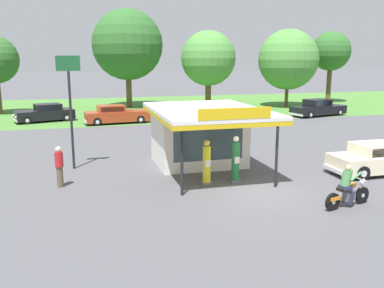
% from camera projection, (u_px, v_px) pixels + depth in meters
% --- Properties ---
extents(ground_plane, '(300.00, 300.00, 0.00)m').
position_uv_depth(ground_plane, '(260.00, 191.00, 16.61)').
color(ground_plane, '#4C4C51').
extents(grass_verge_strip, '(120.00, 24.00, 0.01)m').
position_uv_depth(grass_verge_strip, '(145.00, 107.00, 44.93)').
color(grass_verge_strip, '#477A33').
rests_on(grass_verge_strip, ground).
extents(service_station_kiosk, '(4.91, 7.11, 3.42)m').
position_uv_depth(service_station_kiosk, '(200.00, 131.00, 20.41)').
color(service_station_kiosk, silver).
rests_on(service_station_kiosk, ground).
extents(gas_pump_nearside, '(0.44, 0.44, 1.92)m').
position_uv_depth(gas_pump_nearside, '(207.00, 164.00, 17.39)').
color(gas_pump_nearside, slate).
rests_on(gas_pump_nearside, ground).
extents(gas_pump_offside, '(0.44, 0.44, 2.02)m').
position_uv_depth(gas_pump_offside, '(235.00, 161.00, 17.71)').
color(gas_pump_offside, slate).
rests_on(gas_pump_offside, ground).
extents(motorcycle_with_rider, '(2.11, 0.76, 1.58)m').
position_uv_depth(motorcycle_with_rider, '(348.00, 190.00, 14.75)').
color(motorcycle_with_rider, black).
rests_on(motorcycle_with_rider, ground).
extents(featured_classic_sedan, '(5.11, 1.91, 1.43)m').
position_uv_depth(featured_classic_sedan, '(381.00, 159.00, 19.17)').
color(featured_classic_sedan, beige).
rests_on(featured_classic_sedan, ground).
extents(parked_car_second_row_spare, '(5.16, 3.13, 1.48)m').
position_uv_depth(parked_car_second_row_spare, '(45.00, 113.00, 34.80)').
color(parked_car_second_row_spare, black).
rests_on(parked_car_second_row_spare, ground).
extents(parked_car_back_row_centre_left, '(5.30, 2.59, 1.55)m').
position_uv_depth(parked_car_back_row_centre_left, '(228.00, 113.00, 35.08)').
color(parked_car_back_row_centre_left, black).
rests_on(parked_car_back_row_centre_left, ground).
extents(parked_car_back_row_centre_right, '(5.75, 3.02, 1.54)m').
position_uv_depth(parked_car_back_row_centre_right, '(318.00, 108.00, 38.15)').
color(parked_car_back_row_centre_right, black).
rests_on(parked_car_back_row_centre_right, ground).
extents(parked_car_back_row_centre, '(5.49, 2.34, 1.50)m').
position_uv_depth(parked_car_back_row_centre, '(116.00, 115.00, 33.82)').
color(parked_car_back_row_centre, '#993819').
rests_on(parked_car_back_row_centre, ground).
extents(bystander_chatting_near_pumps, '(0.34, 0.34, 1.73)m').
position_uv_depth(bystander_chatting_near_pumps, '(59.00, 166.00, 17.02)').
color(bystander_chatting_near_pumps, brown).
rests_on(bystander_chatting_near_pumps, ground).
extents(bystander_admiring_sedan, '(0.34, 0.34, 1.59)m').
position_uv_depth(bystander_admiring_sedan, '(180.00, 127.00, 27.01)').
color(bystander_admiring_sedan, black).
rests_on(bystander_admiring_sedan, ground).
extents(tree_oak_right, '(6.46, 6.46, 8.33)m').
position_uv_depth(tree_oak_right, '(288.00, 61.00, 44.58)').
color(tree_oak_right, brown).
rests_on(tree_oak_right, ground).
extents(tree_oak_far_left, '(5.81, 5.81, 8.15)m').
position_uv_depth(tree_oak_far_left, '(208.00, 58.00, 43.62)').
color(tree_oak_far_left, brown).
rests_on(tree_oak_far_left, ground).
extents(tree_oak_far_right, '(7.49, 7.49, 10.40)m').
position_uv_depth(tree_oak_far_right, '(128.00, 45.00, 43.74)').
color(tree_oak_far_right, brown).
rests_on(tree_oak_far_right, ground).
extents(tree_oak_centre, '(4.61, 4.61, 8.37)m').
position_uv_depth(tree_oak_centre, '(330.00, 52.00, 49.02)').
color(tree_oak_centre, brown).
rests_on(tree_oak_centre, ground).
extents(roadside_pole_sign, '(1.10, 0.12, 5.39)m').
position_uv_depth(roadside_pole_sign, '(70.00, 94.00, 19.32)').
color(roadside_pole_sign, black).
rests_on(roadside_pole_sign, ground).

